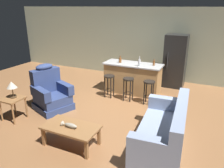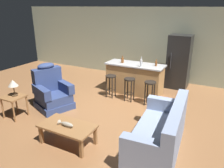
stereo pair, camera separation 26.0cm
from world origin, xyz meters
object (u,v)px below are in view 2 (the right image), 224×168
refrigerator (179,62)px  bottle_short_amber (122,60)px  coffee_table (68,128)px  fish_figurine (66,124)px  recliner_near_lamp (52,93)px  bar_stool_right (150,89)px  kitchen_island (135,79)px  bar_stool_middle (130,85)px  bottle_tall_green (156,64)px  table_lamp (13,84)px  end_table (14,100)px  bar_stool_left (111,82)px  couch (161,133)px  bottle_wine_dark (141,63)px

refrigerator → bottle_short_amber: 1.94m
coffee_table → fish_figurine: fish_figurine is taller
recliner_near_lamp → refrigerator: (2.65, 3.20, 0.46)m
fish_figurine → bar_stool_right: size_ratio=0.50×
recliner_near_lamp → kitchen_island: (1.58, 2.00, 0.06)m
kitchen_island → bar_stool_middle: kitchen_island is taller
fish_figurine → bottle_tall_green: 3.40m
coffee_table → table_lamp: (-1.86, 0.33, 0.50)m
end_table → bottle_tall_green: size_ratio=2.80×
end_table → bar_stool_left: size_ratio=0.82×
bar_stool_right → coffee_table: bearing=-108.3°
recliner_near_lamp → table_lamp: (-0.41, -0.84, 0.45)m
refrigerator → bottle_tall_green: (-0.44, -1.14, 0.15)m
coffee_table → bar_stool_left: (-0.38, 2.53, 0.11)m
recliner_near_lamp → bottle_tall_green: bearing=65.2°
couch → bar_stool_right: size_ratio=2.88×
bottle_short_amber → bottle_wine_dark: bottle_wine_dark is taller
kitchen_island → table_lamp: bearing=-125.0°
couch → kitchen_island: 2.92m
bar_stool_right → fish_figurine: bearing=-108.1°
couch → kitchen_island: bearing=-62.1°
kitchen_island → refrigerator: bearing=48.2°
couch → bottle_wine_dark: bearing=-64.6°
refrigerator → bottle_wine_dark: (-0.80, -1.41, 0.18)m
coffee_table → bar_stool_right: bearing=71.7°
bottle_short_amber → kitchen_island: bearing=5.7°
couch → table_lamp: size_ratio=4.77×
end_table → refrigerator: bearing=53.0°
kitchen_island → bottle_short_amber: (-0.41, -0.04, 0.55)m
fish_figurine → kitchen_island: 3.21m
end_table → bar_stool_left: (1.49, 2.24, 0.01)m
kitchen_island → bar_stool_right: size_ratio=2.65×
end_table → bar_stool_right: 3.52m
fish_figurine → bottle_wine_dark: (0.40, 2.99, 0.60)m
bar_stool_left → couch: bearing=-41.7°
bottle_tall_green → bottle_wine_dark: bearing=-143.2°
table_lamp → recliner_near_lamp: bearing=64.1°
coffee_table → recliner_near_lamp: size_ratio=0.92×
end_table → refrigerator: (3.07, 4.07, 0.42)m
end_table → bar_stool_middle: (2.10, 2.24, 0.01)m
kitchen_island → bar_stool_middle: (0.10, -0.63, -0.01)m
table_lamp → bottle_tall_green: size_ratio=2.05×
fish_figurine → bottle_short_amber: 3.22m
coffee_table → bottle_short_amber: bottle_short_amber is taller
bottle_short_amber → fish_figurine: bearing=-84.9°
bottle_short_amber → bottle_wine_dark: 0.70m
bar_stool_right → recliner_near_lamp: bearing=-149.1°
fish_figurine → end_table: (-1.87, 0.33, -0.00)m
kitchen_island → bar_stool_left: bearing=-129.1°
kitchen_island → bottle_short_amber: bottle_short_amber is taller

